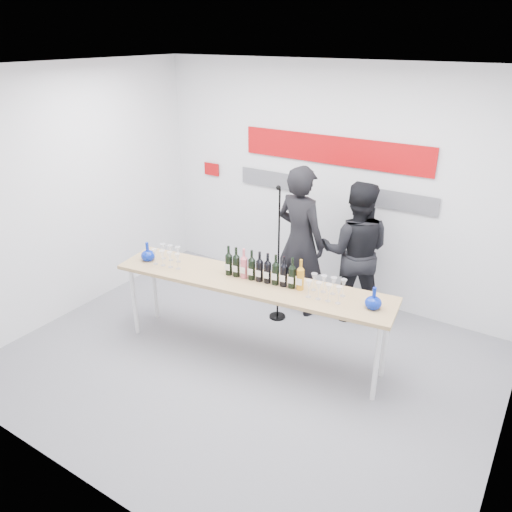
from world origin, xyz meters
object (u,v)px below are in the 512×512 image
(presenter_right, at_px, (355,252))
(tasting_table, at_px, (251,286))
(mic_stand, at_px, (278,280))
(presenter_left, at_px, (300,241))

(presenter_right, bearing_deg, tasting_table, 46.67)
(presenter_right, distance_m, mic_stand, 0.99)
(presenter_left, distance_m, mic_stand, 0.55)
(presenter_left, xyz_separation_m, mic_stand, (-0.11, -0.34, -0.42))
(presenter_right, bearing_deg, presenter_left, -0.98)
(tasting_table, xyz_separation_m, presenter_right, (0.60, 1.37, 0.03))
(presenter_left, xyz_separation_m, presenter_right, (0.63, 0.21, -0.07))
(tasting_table, relative_size, presenter_right, 1.76)
(presenter_left, height_order, mic_stand, presenter_left)
(presenter_right, height_order, mic_stand, presenter_right)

